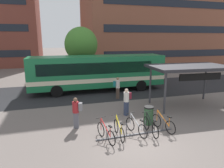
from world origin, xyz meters
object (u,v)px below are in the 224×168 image
(transit_shelter, at_px, (189,68))
(parked_bicycle_red_0, at_px, (106,133))
(commuter_grey_pack_0, at_px, (76,111))
(street_tree_0, at_px, (81,45))
(parked_bicycle_yellow_1, at_px, (119,130))
(trash_bin, at_px, (149,115))
(parked_bicycle_orange_4, at_px, (163,123))
(commuter_maroon_pack_1, at_px, (127,100))
(parked_bicycle_silver_2, at_px, (136,127))
(commuter_teal_pack_2, at_px, (117,86))
(parked_bicycle_black_3, at_px, (151,126))
(city_bus, at_px, (99,72))

(transit_shelter, bearing_deg, parked_bicycle_red_0, -150.76)
(commuter_grey_pack_0, height_order, street_tree_0, street_tree_0)
(parked_bicycle_yellow_1, distance_m, trash_bin, 2.32)
(parked_bicycle_orange_4, bearing_deg, parked_bicycle_yellow_1, 78.04)
(commuter_maroon_pack_1, bearing_deg, transit_shelter, 155.07)
(parked_bicycle_yellow_1, height_order, transit_shelter, transit_shelter)
(parked_bicycle_orange_4, distance_m, street_tree_0, 14.08)
(parked_bicycle_yellow_1, height_order, commuter_maroon_pack_1, commuter_maroon_pack_1)
(transit_shelter, height_order, commuter_maroon_pack_1, transit_shelter)
(parked_bicycle_red_0, distance_m, parked_bicycle_silver_2, 1.64)
(transit_shelter, relative_size, commuter_teal_pack_2, 3.22)
(parked_bicycle_black_3, xyz_separation_m, commuter_teal_pack_2, (0.20, 6.27, 0.61))
(parked_bicycle_black_3, xyz_separation_m, transit_shelter, (4.43, 3.22, 2.32))
(parked_bicycle_orange_4, height_order, trash_bin, trash_bin)
(parked_bicycle_yellow_1, bearing_deg, transit_shelter, -61.50)
(parked_bicycle_red_0, distance_m, commuter_maroon_pack_1, 3.51)
(commuter_maroon_pack_1, bearing_deg, street_tree_0, -114.23)
(commuter_maroon_pack_1, distance_m, trash_bin, 1.83)
(street_tree_0, bearing_deg, transit_shelter, -59.60)
(parked_bicycle_silver_2, xyz_separation_m, street_tree_0, (-0.90, 13.40, 3.68))
(parked_bicycle_red_0, distance_m, commuter_grey_pack_0, 2.19)
(parked_bicycle_orange_4, relative_size, trash_bin, 1.64)
(commuter_grey_pack_0, bearing_deg, transit_shelter, -154.06)
(commuter_grey_pack_0, relative_size, commuter_maroon_pack_1, 0.99)
(commuter_grey_pack_0, bearing_deg, street_tree_0, -84.11)
(parked_bicycle_black_3, bearing_deg, commuter_maroon_pack_1, 6.70)
(commuter_teal_pack_2, distance_m, street_tree_0, 8.09)
(parked_bicycle_orange_4, bearing_deg, commuter_teal_pack_2, -8.09)
(parked_bicycle_red_0, bearing_deg, transit_shelter, -78.67)
(commuter_maroon_pack_1, bearing_deg, parked_bicycle_yellow_1, 31.73)
(parked_bicycle_yellow_1, xyz_separation_m, parked_bicycle_orange_4, (2.46, 0.08, 0.00))
(commuter_maroon_pack_1, height_order, street_tree_0, street_tree_0)
(city_bus, bearing_deg, trash_bin, -81.94)
(parked_bicycle_yellow_1, height_order, commuter_teal_pack_2, commuter_teal_pack_2)
(parked_bicycle_black_3, relative_size, street_tree_0, 0.29)
(commuter_grey_pack_0, distance_m, commuter_teal_pack_2, 5.90)
(parked_bicycle_orange_4, bearing_deg, city_bus, -4.55)
(parked_bicycle_silver_2, bearing_deg, commuter_teal_pack_2, -23.67)
(transit_shelter, distance_m, commuter_maroon_pack_1, 5.06)
(parked_bicycle_yellow_1, xyz_separation_m, parked_bicycle_silver_2, (0.93, 0.05, 0.00))
(parked_bicycle_red_0, height_order, commuter_teal_pack_2, commuter_teal_pack_2)
(parked_bicycle_yellow_1, height_order, street_tree_0, street_tree_0)
(city_bus, relative_size, commuter_teal_pack_2, 6.97)
(parked_bicycle_red_0, relative_size, parked_bicycle_orange_4, 1.00)
(commuter_maroon_pack_1, height_order, trash_bin, commuter_maroon_pack_1)
(parked_bicycle_black_3, xyz_separation_m, trash_bin, (0.43, 1.10, 0.13))
(commuter_grey_pack_0, bearing_deg, parked_bicycle_red_0, 138.40)
(parked_bicycle_orange_4, bearing_deg, trash_bin, 8.59)
(parked_bicycle_yellow_1, relative_size, parked_bicycle_silver_2, 1.03)
(city_bus, xyz_separation_m, parked_bicycle_orange_4, (1.48, -8.98, -1.39))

